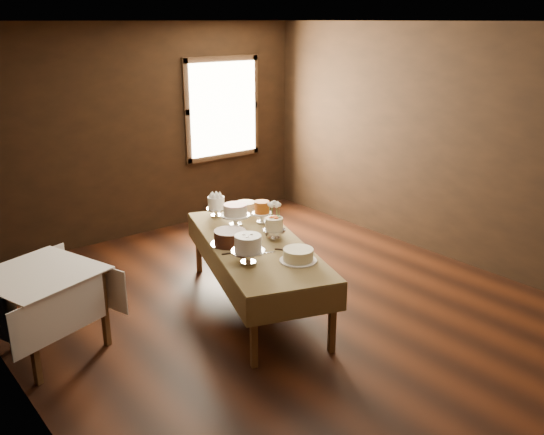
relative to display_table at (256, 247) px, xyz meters
The scene contains 23 objects.
floor 0.72m from the display_table, 58.44° to the right, with size 5.00×6.00×0.01m, color black.
ceiling 2.17m from the display_table, 58.44° to the right, with size 5.00×6.00×0.01m, color beige.
wall_back 2.84m from the display_table, 86.66° to the left, with size 5.00×0.02×2.80m, color black.
wall_left 2.47m from the display_table, behind, with size 0.02×6.00×2.80m, color black.
wall_right 2.77m from the display_table, ahead, with size 0.02×6.00×2.80m, color black.
window 3.19m from the display_table, 61.42° to the left, with size 1.10×0.05×1.30m, color #FFEABF.
display_table is the anchor object (origin of this frame).
side_table 2.03m from the display_table, 166.32° to the left, with size 1.14×1.14×0.76m.
cake_meringue 0.95m from the display_table, 81.03° to the left, with size 0.26×0.26×0.24m.
cake_speckled 0.94m from the display_table, 59.63° to the left, with size 0.29×0.29×0.13m.
cake_lattice 0.58m from the display_table, 75.62° to the left, with size 0.36×0.36×0.24m.
cake_caramel 0.62m from the display_table, 46.17° to the left, with size 0.23×0.23×0.26m.
cake_chocolate 0.29m from the display_table, 154.51° to the left, with size 0.44×0.44×0.15m.
cake_flowers 0.26m from the display_table, 12.13° to the right, with size 0.25×0.25×0.24m.
cake_swirl 0.56m from the display_table, 134.64° to the right, with size 0.32×0.32×0.28m.
cake_cream 0.64m from the display_table, 88.63° to the right, with size 0.35×0.35×0.12m.
cake_server_a 0.31m from the display_table, 104.50° to the right, with size 0.24×0.03×0.01m, color silver.
cake_server_b 0.43m from the display_table, 73.28° to the right, with size 0.24×0.03×0.01m, color silver.
cake_server_c 0.30m from the display_table, 74.55° to the left, with size 0.24×0.03×0.01m, color silver.
cake_server_d 0.37m from the display_table, 33.87° to the left, with size 0.24×0.03×0.01m, color silver.
cake_server_e 0.32m from the display_table, 158.92° to the right, with size 0.24×0.03×0.01m, color silver.
flower_vase 0.37m from the display_table, 19.23° to the left, with size 0.11×0.11×0.12m, color #2D2823.
flower_bouquet 0.46m from the display_table, 19.23° to the left, with size 0.14×0.14×0.20m, color white, non-canonical shape.
Camera 1 is at (-3.44, -4.08, 2.82)m, focal length 38.63 mm.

